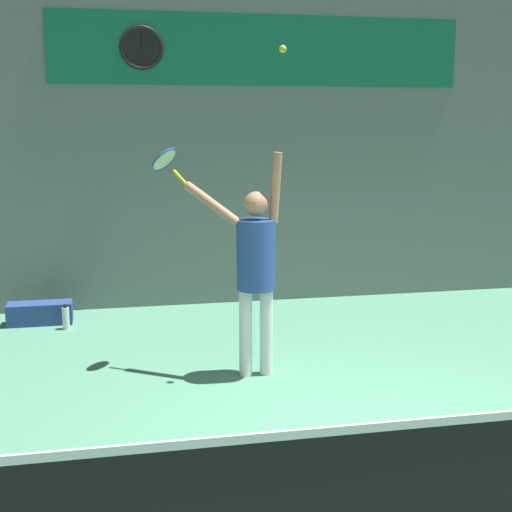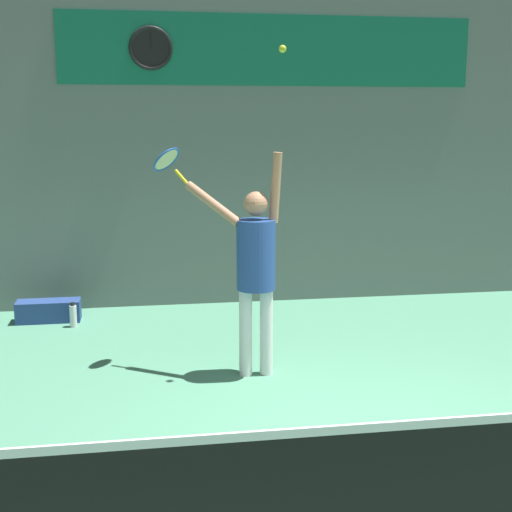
{
  "view_description": "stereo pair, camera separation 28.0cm",
  "coord_description": "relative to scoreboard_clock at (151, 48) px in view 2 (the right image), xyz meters",
  "views": [
    {
      "loc": [
        -2.05,
        -4.65,
        2.54
      ],
      "look_at": [
        -0.67,
        2.08,
        1.22
      ],
      "focal_mm": 50.0,
      "sensor_mm": 36.0,
      "label": 1
    },
    {
      "loc": [
        -1.77,
        -4.7,
        2.54
      ],
      "look_at": [
        -0.67,
        2.08,
        1.22
      ],
      "focal_mm": 50.0,
      "sensor_mm": 36.0,
      "label": 2
    }
  ],
  "objects": [
    {
      "name": "tennis_ball",
      "position": [
        1.15,
        -2.99,
        -0.27
      ],
      "size": [
        0.07,
        0.07,
        0.07
      ],
      "color": "#CCDB2D"
    },
    {
      "name": "tennis_player",
      "position": [
        0.91,
        -2.89,
        -2.29
      ],
      "size": [
        0.95,
        0.61,
        2.24
      ],
      "color": "white",
      "rests_on": "ground_plane"
    },
    {
      "name": "tennis_racket",
      "position": [
        0.09,
        -2.36,
        -1.33
      ],
      "size": [
        0.42,
        0.4,
        0.38
      ],
      "color": "yellow"
    },
    {
      "name": "equipment_bag",
      "position": [
        -1.4,
        -0.54,
        -3.32
      ],
      "size": [
        0.8,
        0.31,
        0.27
      ],
      "color": "navy",
      "rests_on": "ground_plane"
    },
    {
      "name": "back_wall",
      "position": [
        1.59,
        0.08,
        -0.96
      ],
      "size": [
        18.0,
        0.1,
        5.0
      ],
      "color": "slate",
      "rests_on": "ground_plane"
    },
    {
      "name": "sponsor_banner",
      "position": [
        1.59,
        0.02,
        -0.0
      ],
      "size": [
        5.58,
        0.02,
        0.93
      ],
      "color": "#146B4C"
    },
    {
      "name": "scoreboard_clock",
      "position": [
        0.0,
        0.0,
        0.0
      ],
      "size": [
        0.57,
        0.05,
        0.57
      ],
      "color": "black"
    },
    {
      "name": "ground_plane",
      "position": [
        1.59,
        -4.97,
        -3.46
      ],
      "size": [
        18.0,
        18.0,
        0.0
      ],
      "primitive_type": "plane",
      "color": "#4C8C6B"
    },
    {
      "name": "water_bottle",
      "position": [
        -1.06,
        -0.86,
        -3.31
      ],
      "size": [
        0.09,
        0.09,
        0.31
      ],
      "color": "silver",
      "rests_on": "ground_plane"
    },
    {
      "name": "court_net",
      "position": [
        1.59,
        -6.27,
        -2.96
      ],
      "size": [
        6.72,
        0.07,
        1.06
      ],
      "color": "#333333",
      "rests_on": "ground_plane"
    }
  ]
}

